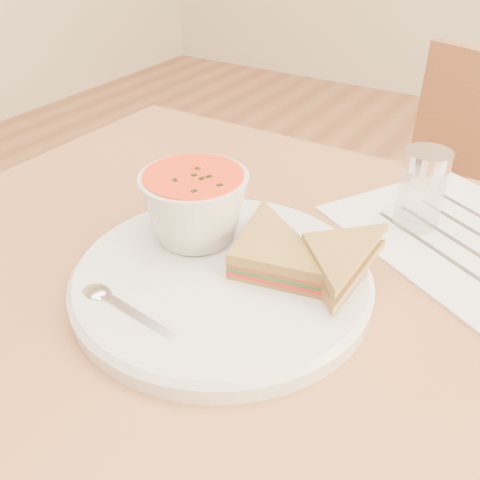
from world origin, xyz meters
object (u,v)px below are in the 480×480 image
Objects in this scene: soup_bowl at (195,210)px; plate at (222,280)px; chair_far at (420,260)px; condiment_shaker at (421,190)px.

plate is at bearing -32.42° from soup_bowl.
chair_far is 0.75m from plate.
soup_bowl reaches higher than chair_far.
plate is 3.13× the size of condiment_shaker.
soup_bowl is 0.27m from condiment_shaker.
soup_bowl is (-0.14, -0.62, 0.39)m from chair_far.
soup_bowl is (-0.06, 0.04, 0.05)m from plate.
plate is at bearing 104.62° from chair_far.
plate is 0.08m from soup_bowl.
plate is at bearing -120.83° from condiment_shaker.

